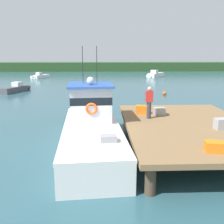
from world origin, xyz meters
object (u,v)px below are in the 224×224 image
at_px(moored_boat_far_right, 155,75).
at_px(mooring_buoy_channel_marker, 77,87).
at_px(mooring_buoy_inshore, 165,93).
at_px(crate_single_far, 159,111).
at_px(crate_stack_mid_dock, 222,124).
at_px(crate_single_by_cleat, 214,147).
at_px(crate_stack_near_edge, 142,110).
at_px(main_fishing_boat, 91,127).
at_px(mooring_buoy_spare_mooring, 0,89).
at_px(moored_boat_mid_harbor, 40,76).
at_px(deckhand_by_the_boat, 149,102).
at_px(moored_boat_far_left, 16,89).
at_px(mooring_buoy_outer, 89,88).

xyz_separation_m(moored_boat_far_right, mooring_buoy_channel_marker, (-14.32, -16.67, -0.31)).
bearing_deg(mooring_buoy_inshore, crate_single_far, -105.06).
bearing_deg(crate_stack_mid_dock, crate_single_by_cleat, -119.86).
relative_size(crate_single_far, crate_stack_mid_dock, 1.00).
xyz_separation_m(crate_stack_near_edge, moored_boat_far_right, (8.61, 37.47, -0.93)).
xyz_separation_m(main_fishing_boat, mooring_buoy_spare_mooring, (-12.46, 20.44, -0.83)).
bearing_deg(mooring_buoy_inshore, moored_boat_mid_harbor, 130.77).
bearing_deg(moored_boat_far_right, deckhand_by_the_boat, -102.32).
xyz_separation_m(crate_stack_near_edge, mooring_buoy_channel_marker, (-5.71, 20.80, -1.24)).
xyz_separation_m(main_fishing_boat, moored_boat_far_right, (11.30, 39.28, -0.50)).
height_order(main_fishing_boat, moored_boat_far_left, main_fishing_boat).
distance_m(crate_single_by_cleat, deckhand_by_the_boat, 4.85).
distance_m(main_fishing_boat, mooring_buoy_spare_mooring, 23.95).
distance_m(moored_boat_far_left, mooring_buoy_spare_mooring, 2.87).
xyz_separation_m(crate_single_by_cleat, mooring_buoy_spare_mooring, (-16.72, 24.25, -1.20)).
bearing_deg(mooring_buoy_channel_marker, crate_single_far, -72.58).
distance_m(main_fishing_boat, mooring_buoy_inshore, 17.53).
bearing_deg(moored_boat_far_right, mooring_buoy_channel_marker, -130.65).
bearing_deg(moored_boat_mid_harbor, crate_single_far, -67.36).
height_order(crate_stack_near_edge, crate_stack_mid_dock, crate_stack_mid_dock).
xyz_separation_m(crate_single_by_cleat, moored_boat_far_right, (7.04, 43.10, -0.87)).
bearing_deg(crate_stack_mid_dock, mooring_buoy_outer, 107.46).
bearing_deg(moored_boat_mid_harbor, mooring_buoy_spare_mooring, -92.82).
distance_m(moored_boat_mid_harbor, mooring_buoy_channel_marker, 17.57).
distance_m(main_fishing_boat, moored_boat_mid_harbor, 39.68).
bearing_deg(deckhand_by_the_boat, moored_boat_far_left, 125.36).
height_order(deckhand_by_the_boat, mooring_buoy_channel_marker, deckhand_by_the_boat).
distance_m(crate_single_far, mooring_buoy_spare_mooring, 24.86).
xyz_separation_m(moored_boat_far_left, mooring_buoy_inshore, (17.46, -3.12, -0.19)).
distance_m(crate_stack_near_edge, crate_single_far, 0.96).
relative_size(crate_single_far, mooring_buoy_channel_marker, 1.53).
bearing_deg(mooring_buoy_spare_mooring, crate_single_by_cleat, -55.42).
relative_size(main_fishing_boat, mooring_buoy_inshore, 22.47).
height_order(crate_single_by_cleat, mooring_buoy_channel_marker, crate_single_by_cleat).
height_order(moored_boat_far_left, mooring_buoy_inshore, moored_boat_far_left).
bearing_deg(crate_single_far, moored_boat_mid_harbor, 112.64).
bearing_deg(moored_boat_mid_harbor, mooring_buoy_channel_marker, -60.77).
height_order(main_fishing_boat, crate_stack_near_edge, main_fishing_boat).
bearing_deg(crate_stack_mid_dock, mooring_buoy_inshore, 84.24).
xyz_separation_m(crate_stack_near_edge, moored_boat_mid_harbor, (-14.29, 36.14, -1.04)).
relative_size(moored_boat_far_left, mooring_buoy_inshore, 10.70).
bearing_deg(crate_stack_mid_dock, moored_boat_mid_harbor, 113.86).
relative_size(moored_boat_mid_harbor, mooring_buoy_channel_marker, 11.23).
distance_m(crate_stack_near_edge, mooring_buoy_inshore, 14.87).
height_order(deckhand_by_the_boat, mooring_buoy_spare_mooring, deckhand_by_the_boat).
xyz_separation_m(mooring_buoy_outer, mooring_buoy_spare_mooring, (-11.21, -0.52, 0.00)).
relative_size(crate_single_by_cleat, moored_boat_far_right, 0.11).
xyz_separation_m(crate_single_far, mooring_buoy_outer, (-4.86, 19.46, -1.23)).
distance_m(crate_stack_near_edge, deckhand_by_the_boat, 1.21).
relative_size(main_fishing_boat, crate_single_by_cleat, 16.51).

